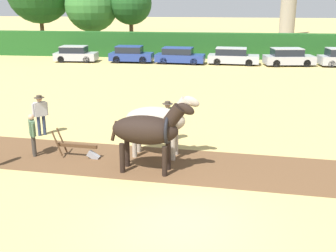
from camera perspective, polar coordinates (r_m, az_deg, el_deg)
The scene contains 16 objects.
ground_plane at distance 11.36m, azimuth 1.62°, elevation -13.03°, with size 240.00×240.00×0.00m, color tan.
plowed_furrow_strip at distance 16.78m, azimuth -17.43°, elevation -3.60°, with size 29.95×3.21×0.01m, color brown.
hedgerow at distance 41.87m, azimuth 5.84°, elevation 10.79°, with size 77.93×1.27×2.43m, color #1E511E.
tree_left at distance 47.80m, azimuth -10.33°, elevation 15.79°, with size 5.68×5.68×7.73m.
tree_center_left at distance 46.85m, azimuth -5.07°, elevation 16.20°, with size 4.50×4.50×7.35m.
draft_horse_lead_left at distance 13.98m, azimuth -2.69°, elevation -0.56°, with size 2.93×1.21×2.54m.
draft_horse_lead_right at distance 15.37m, azimuth -1.34°, elevation 0.82°, with size 2.89×1.21×2.43m.
plow at distance 15.88m, azimuth -11.72°, elevation -3.09°, with size 1.77×0.49×1.13m.
farmer_at_plow at distance 16.35m, azimuth -17.88°, elevation -0.77°, with size 0.41×0.57×1.61m.
farmer_beside_team at distance 16.93m, azimuth -0.05°, elevation 1.01°, with size 0.46×0.55×1.74m.
farmer_onlooker_right at distance 18.67m, azimuth -16.90°, elevation 1.85°, with size 0.53×0.48×1.76m.
parked_car_far_left at distance 40.23m, azimuth -12.43°, elevation 9.49°, with size 3.88×1.96×1.44m.
parked_car_left at distance 39.01m, azimuth -5.06°, elevation 9.63°, with size 3.91×1.76×1.49m.
parked_car_center_left at distance 38.18m, azimuth 1.55°, elevation 9.49°, with size 4.48×2.11×1.43m.
parked_car_center at distance 38.05m, azimuth 8.76°, elevation 9.30°, with size 4.53×2.08×1.47m.
parked_car_center_right at distance 38.34m, azimuth 15.99°, elevation 8.94°, with size 4.46×2.46×1.52m.
Camera 1 is at (0.88, -9.80, 5.69)m, focal length 45.00 mm.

